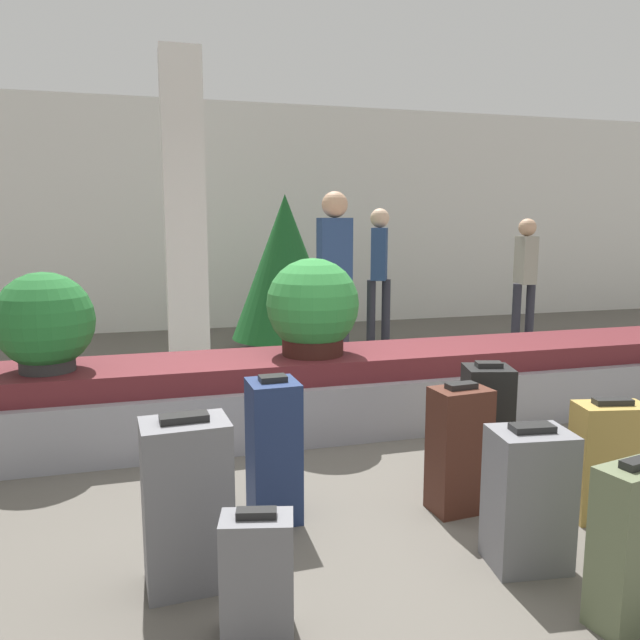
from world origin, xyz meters
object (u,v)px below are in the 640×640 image
Objects in this scene: suitcase_0 at (187,503)px; suitcase_7 at (486,427)px; traveler_0 at (525,270)px; potted_plant_1 at (313,309)px; suitcase_3 at (274,450)px; suitcase_4 at (459,449)px; decorated_tree at (285,267)px; traveler_1 at (335,265)px; suitcase_2 at (257,576)px; potted_plant_0 at (45,323)px; traveler_2 at (379,264)px; pillar at (185,215)px; suitcase_6 at (528,498)px; suitcase_1 at (608,461)px; suitcase_5 at (635,545)px.

suitcase_0 is 1.01× the size of suitcase_7.
potted_plant_1 is at bearing 136.12° from traveler_0.
suitcase_3 reaches higher than suitcase_4.
suitcase_4 is 0.38m from suitcase_7.
decorated_tree is at bearing 95.89° from traveler_0.
suitcase_7 is 0.41× the size of traveler_1.
potted_plant_1 is at bearing 83.08° from suitcase_2.
suitcase_2 is at bearing -107.00° from suitcase_3.
potted_plant_0 is 0.35× the size of decorated_tree.
suitcase_4 is 4.67m from traveler_2.
pillar is 4.51× the size of potted_plant_1.
pillar is at bearing 102.55° from suitcase_4.
traveler_0 reaches higher than suitcase_6.
traveler_2 is (-1.83, 0.40, 0.09)m from traveler_0.
traveler_1 is (-0.46, 3.34, 0.80)m from suitcase_1.
potted_plant_1 is 0.39× the size of traveler_1.
potted_plant_1 is (0.82, 2.23, 0.67)m from suitcase_2.
potted_plant_1 is 0.38× the size of decorated_tree.
suitcase_4 is at bearing -90.19° from decorated_tree.
suitcase_1 is 0.67m from suitcase_7.
decorated_tree is at bearing 97.60° from suitcase_6.
potted_plant_0 reaches higher than suitcase_5.
traveler_2 reaches higher than suitcase_5.
suitcase_0 is at bearing -135.57° from suitcase_3.
suitcase_1 is at bearing -17.45° from suitcase_3.
potted_plant_1 reaches higher than suitcase_5.
traveler_2 is at bearing 94.94° from suitcase_1.
suitcase_4 is at bearing -126.87° from suitcase_7.
pillar reaches higher than suitcase_5.
suitcase_3 is 1.08× the size of potted_plant_1.
suitcase_7 is 4.76m from traveler_0.
suitcase_2 is 0.76× the size of suitcase_6.
pillar is 2.38m from potted_plant_1.
suitcase_3 is at bearing -46.15° from potted_plant_0.
suitcase_5 reaches higher than suitcase_6.
suitcase_3 is 1.09× the size of suitcase_4.
pillar reaches higher than potted_plant_0.
suitcase_6 is at bearing 95.95° from suitcase_5.
potted_plant_0 is 0.92× the size of potted_plant_1.
potted_plant_1 reaches higher than suitcase_0.
suitcase_2 is 0.76× the size of suitcase_5.
pillar is at bearing -152.25° from decorated_tree.
potted_plant_1 reaches higher than potted_plant_0.
suitcase_0 reaches higher than suitcase_4.
pillar reaches higher than decorated_tree.
traveler_1 is at bearing 65.45° from suitcase_3.
decorated_tree is at bearing 68.80° from suitcase_0.
suitcase_3 is 1.68m from suitcase_5.
pillar is 4.16m from suitcase_0.
potted_plant_0 is (-2.21, 1.47, 0.55)m from suitcase_4.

